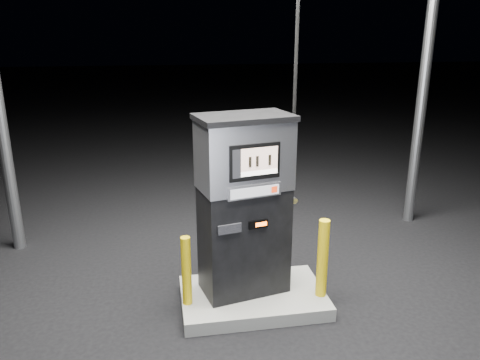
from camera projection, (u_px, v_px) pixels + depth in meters
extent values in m
plane|color=black|center=(253.00, 303.00, 5.31)|extent=(80.00, 80.00, 0.00)
cube|color=slate|center=(253.00, 298.00, 5.28)|extent=(1.60, 1.00, 0.15)
cylinder|color=gray|center=(424.00, 80.00, 6.99)|extent=(0.16, 0.16, 4.50)
cube|color=black|center=(244.00, 240.00, 5.16)|extent=(1.01, 0.71, 1.21)
cube|color=silver|center=(244.00, 155.00, 4.86)|extent=(1.03, 0.73, 0.73)
cube|color=black|center=(244.00, 117.00, 4.75)|extent=(1.08, 0.78, 0.06)
cube|color=black|center=(255.00, 162.00, 4.62)|extent=(0.54, 0.14, 0.37)
cube|color=tan|center=(260.00, 159.00, 4.61)|extent=(0.39, 0.09, 0.23)
cube|color=white|center=(259.00, 173.00, 4.65)|extent=(0.39, 0.09, 0.05)
cube|color=silver|center=(255.00, 191.00, 4.71)|extent=(0.57, 0.15, 0.14)
cube|color=#9DA0A5|center=(255.00, 192.00, 4.70)|extent=(0.52, 0.11, 0.10)
cube|color=red|center=(274.00, 189.00, 4.77)|extent=(0.07, 0.02, 0.07)
cube|color=black|center=(258.00, 224.00, 4.84)|extent=(0.21, 0.06, 0.09)
cube|color=#FF580C|center=(261.00, 224.00, 4.84)|extent=(0.12, 0.03, 0.04)
cube|color=black|center=(230.00, 229.00, 4.73)|extent=(0.25, 0.08, 0.10)
cube|color=black|center=(286.00, 199.00, 5.21)|extent=(0.13, 0.19, 0.24)
cylinder|color=gray|center=(291.00, 198.00, 5.23)|extent=(0.11, 0.22, 0.07)
cylinder|color=black|center=(296.00, 49.00, 4.69)|extent=(0.04, 0.04, 3.00)
cylinder|color=gold|center=(186.00, 271.00, 4.93)|extent=(0.13, 0.13, 0.77)
cylinder|color=gold|center=(323.00, 258.00, 5.07)|extent=(0.16, 0.16, 0.89)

